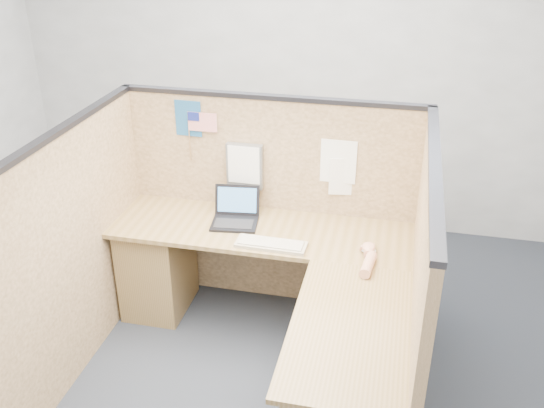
% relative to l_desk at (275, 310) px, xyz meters
% --- Properties ---
extents(floor, '(5.00, 5.00, 0.00)m').
position_rel_l_desk_xyz_m(floor, '(-0.18, -0.29, -0.39)').
color(floor, '#1F222C').
rests_on(floor, ground).
extents(wall_back, '(5.00, 0.00, 5.00)m').
position_rel_l_desk_xyz_m(wall_back, '(-0.18, 1.96, 1.01)').
color(wall_back, '#97999C').
rests_on(wall_back, floor).
extents(cubicle_partitions, '(2.06, 1.83, 1.53)m').
position_rel_l_desk_xyz_m(cubicle_partitions, '(-0.18, 0.14, 0.38)').
color(cubicle_partitions, brown).
rests_on(cubicle_partitions, floor).
extents(l_desk, '(1.95, 1.75, 0.73)m').
position_rel_l_desk_xyz_m(l_desk, '(0.00, 0.00, 0.00)').
color(l_desk, brown).
rests_on(l_desk, floor).
extents(laptop, '(0.32, 0.32, 0.22)m').
position_rel_l_desk_xyz_m(laptop, '(-0.37, 0.46, 0.39)').
color(laptop, black).
rests_on(laptop, l_desk).
extents(keyboard, '(0.44, 0.16, 0.03)m').
position_rel_l_desk_xyz_m(keyboard, '(-0.07, 0.19, 0.35)').
color(keyboard, gray).
rests_on(keyboard, l_desk).
extents(mouse, '(0.10, 0.07, 0.04)m').
position_rel_l_desk_xyz_m(mouse, '(0.52, 0.24, 0.36)').
color(mouse, silver).
rests_on(mouse, l_desk).
extents(hand_forearm, '(0.10, 0.34, 0.07)m').
position_rel_l_desk_xyz_m(hand_forearm, '(0.53, 0.12, 0.37)').
color(hand_forearm, tan).
rests_on(hand_forearm, l_desk).
extents(blue_poster, '(0.18, 0.01, 0.24)m').
position_rel_l_desk_xyz_m(blue_poster, '(-0.75, 0.68, 0.95)').
color(blue_poster, '#1D5386').
rests_on(blue_poster, cubicle_partitions).
extents(american_flag, '(0.20, 0.01, 0.35)m').
position_rel_l_desk_xyz_m(american_flag, '(-0.67, 0.67, 0.92)').
color(american_flag, olive).
rests_on(american_flag, cubicle_partitions).
extents(file_holder, '(0.25, 0.05, 0.31)m').
position_rel_l_desk_xyz_m(file_holder, '(-0.36, 0.66, 0.65)').
color(file_holder, slate).
rests_on(file_holder, cubicle_partitions).
extents(paper_left, '(0.23, 0.01, 0.30)m').
position_rel_l_desk_xyz_m(paper_left, '(0.26, 0.68, 0.73)').
color(paper_left, white).
rests_on(paper_left, cubicle_partitions).
extents(paper_right, '(0.20, 0.04, 0.26)m').
position_rel_l_desk_xyz_m(paper_right, '(0.31, 0.68, 0.63)').
color(paper_right, white).
rests_on(paper_right, cubicle_partitions).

